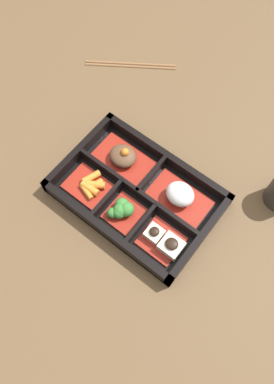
{
  "coord_description": "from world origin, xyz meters",
  "views": [
    {
      "loc": [
        0.19,
        -0.25,
        0.73
      ],
      "look_at": [
        0.0,
        0.0,
        0.03
      ],
      "focal_mm": 35.0,
      "sensor_mm": 36.0,
      "label": 1
    }
  ],
  "objects": [
    {
      "name": "chopsticks",
      "position": [
        -0.24,
        0.28,
        0.0
      ],
      "size": [
        0.2,
        0.14,
        0.01
      ],
      "color": "brown",
      "rests_on": "ground_plane"
    },
    {
      "name": "bowl_greens",
      "position": [
        0.0,
        -0.05,
        0.03
      ],
      "size": [
        0.07,
        0.07,
        0.04
      ],
      "color": "maroon",
      "rests_on": "bento_base"
    },
    {
      "name": "bento_rim",
      "position": [
        0.0,
        -0.0,
        0.02
      ],
      "size": [
        0.33,
        0.22,
        0.04
      ],
      "color": "black",
      "rests_on": "ground_plane"
    },
    {
      "name": "bowl_tofu",
      "position": [
        0.11,
        -0.05,
        0.02
      ],
      "size": [
        0.09,
        0.07,
        0.03
      ],
      "color": "maroon",
      "rests_on": "bento_base"
    },
    {
      "name": "ground_plane",
      "position": [
        0.0,
        0.0,
        0.0
      ],
      "size": [
        3.0,
        3.0,
        0.0
      ],
      "primitive_type": "plane",
      "color": "brown"
    },
    {
      "name": "bowl_stew",
      "position": [
        -0.07,
        0.05,
        0.02
      ],
      "size": [
        0.13,
        0.08,
        0.04
      ],
      "color": "maroon",
      "rests_on": "bento_base"
    },
    {
      "name": "bento_base",
      "position": [
        0.0,
        0.0,
        0.01
      ],
      "size": [
        0.33,
        0.22,
        0.01
      ],
      "color": "black",
      "rests_on": "ground_plane"
    },
    {
      "name": "bowl_carrots",
      "position": [
        -0.09,
        -0.05,
        0.02
      ],
      "size": [
        0.09,
        0.08,
        0.02
      ],
      "color": "maroon",
      "rests_on": "bento_base"
    },
    {
      "name": "bowl_rice",
      "position": [
        0.08,
        0.05,
        0.03
      ],
      "size": [
        0.13,
        0.08,
        0.05
      ],
      "color": "maroon",
      "rests_on": "bento_base"
    }
  ]
}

